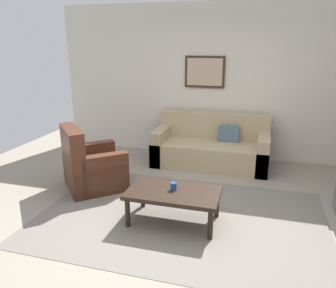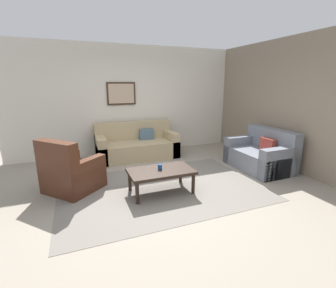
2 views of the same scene
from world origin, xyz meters
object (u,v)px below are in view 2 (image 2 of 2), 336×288
at_px(coffee_table, 161,173).
at_px(cup, 160,167).
at_px(framed_artwork, 121,94).
at_px(armchair_leather, 70,175).
at_px(couch_main, 136,145).
at_px(couch_loveseat, 262,155).

height_order(coffee_table, cup, cup).
xyz_separation_m(coffee_table, framed_artwork, (-0.12, 2.63, 1.23)).
distance_m(armchair_leather, framed_artwork, 2.73).
relative_size(couch_main, framed_artwork, 2.72).
bearing_deg(coffee_table, couch_main, 86.84).
bearing_deg(coffee_table, armchair_leather, 156.91).
height_order(cup, framed_artwork, framed_artwork).
relative_size(couch_main, coffee_table, 1.80).
xyz_separation_m(couch_main, cup, (-0.13, -2.17, 0.16)).
xyz_separation_m(couch_loveseat, coffee_table, (-2.50, -0.32, 0.06)).
xyz_separation_m(couch_loveseat, cup, (-2.51, -0.29, 0.16)).
distance_m(couch_loveseat, cup, 2.53).
bearing_deg(framed_artwork, coffee_table, -87.39).
bearing_deg(couch_main, coffee_table, -93.16).
bearing_deg(couch_main, cup, -93.41).
xyz_separation_m(armchair_leather, framed_artwork, (1.33, 2.01, 1.28)).
relative_size(couch_loveseat, cup, 15.07).
distance_m(couch_main, couch_loveseat, 3.03).
bearing_deg(couch_loveseat, coffee_table, -172.80).
bearing_deg(couch_loveseat, framed_artwork, 138.53).
height_order(armchair_leather, coffee_table, armchair_leather).
bearing_deg(couch_main, couch_loveseat, -38.40).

